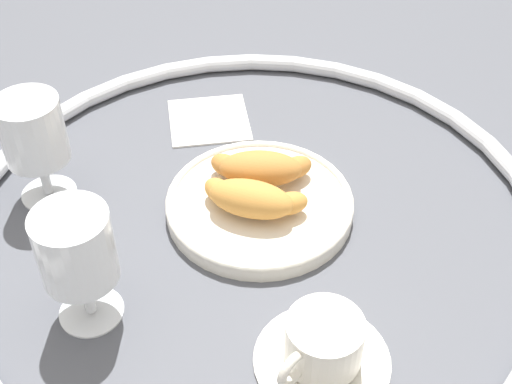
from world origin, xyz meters
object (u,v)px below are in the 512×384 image
(coffee_cup_near, at_px, (323,347))
(croissant_small, at_px, (261,168))
(croissant_large, at_px, (252,198))
(folded_napkin, at_px, (209,119))
(pastry_plate, at_px, (256,203))
(juice_glass_right, at_px, (77,253))
(juice_glass_left, at_px, (33,136))

(coffee_cup_near, bearing_deg, croissant_small, 125.04)
(croissant_large, distance_m, croissant_small, 0.05)
(croissant_large, distance_m, folded_napkin, 0.22)
(pastry_plate, distance_m, juice_glass_right, 0.25)
(pastry_plate, xyz_separation_m, juice_glass_left, (-0.25, -0.07, 0.08))
(croissant_large, bearing_deg, folded_napkin, 128.46)
(pastry_plate, distance_m, folded_napkin, 0.19)
(croissant_small, xyz_separation_m, folded_napkin, (-0.12, 0.11, -0.04))
(pastry_plate, distance_m, coffee_cup_near, 0.23)
(coffee_cup_near, bearing_deg, juice_glass_left, 164.40)
(pastry_plate, xyz_separation_m, folded_napkin, (-0.13, 0.14, -0.01))
(juice_glass_left, bearing_deg, juice_glass_right, -43.31)
(juice_glass_left, bearing_deg, croissant_small, 21.96)
(pastry_plate, height_order, coffee_cup_near, coffee_cup_near)
(croissant_large, relative_size, croissant_small, 1.05)
(croissant_large, height_order, coffee_cup_near, croissant_large)
(coffee_cup_near, bearing_deg, juice_glass_right, -172.90)
(croissant_large, relative_size, juice_glass_right, 0.97)
(croissant_small, bearing_deg, croissant_large, -79.08)
(croissant_small, bearing_deg, juice_glass_right, -112.19)
(coffee_cup_near, relative_size, juice_glass_right, 0.97)
(coffee_cup_near, height_order, juice_glass_right, juice_glass_right)
(croissant_large, relative_size, juice_glass_left, 0.97)
(coffee_cup_near, height_order, folded_napkin, coffee_cup_near)
(pastry_plate, height_order, juice_glass_left, juice_glass_left)
(pastry_plate, distance_m, croissant_small, 0.04)
(croissant_small, bearing_deg, folded_napkin, 137.13)
(juice_glass_right, height_order, folded_napkin, juice_glass_right)
(pastry_plate, relative_size, juice_glass_left, 1.62)
(croissant_small, distance_m, folded_napkin, 0.17)
(juice_glass_left, bearing_deg, folded_napkin, 60.32)
(croissant_large, height_order, folded_napkin, croissant_large)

